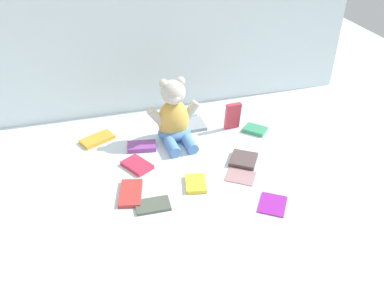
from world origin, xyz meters
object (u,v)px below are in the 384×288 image
Objects in this scene: book_case_6 at (273,204)px; book_case_8 at (183,116)px; book_case_7 at (137,165)px; book_case_3 at (97,139)px; book_case_10 at (153,205)px; book_case_1 at (196,183)px; book_case_9 at (142,146)px; book_case_12 at (243,160)px; book_case_0 at (255,130)px; book_case_2 at (195,124)px; book_case_11 at (233,116)px; book_case_4 at (241,176)px; book_case_5 at (131,193)px; teddy_bear at (174,118)px.

book_case_8 is (-0.14, 0.64, 0.00)m from book_case_6.
book_case_6 is 0.95× the size of book_case_7.
book_case_3 is 0.47m from book_case_10.
book_case_1 is 0.32m from book_case_9.
book_case_9 is at bearing 162.45° from book_case_6.
book_case_1 is 0.98× the size of book_case_12.
book_case_0 is 0.87× the size of book_case_6.
book_case_2 is 1.01× the size of book_case_6.
book_case_7 is 0.97× the size of book_case_9.
book_case_11 is at bearing -122.01° from book_case_3.
book_case_0 reaches higher than book_case_4.
book_case_12 reaches higher than book_case_1.
book_case_6 is 0.25m from book_case_12.
book_case_0 reaches higher than book_case_8.
book_case_2 reaches higher than book_case_1.
book_case_1 is 0.94× the size of book_case_6.
book_case_12 is at bearing 124.20° from book_case_6.
book_case_2 is at bearing 85.19° from book_case_1.
book_case_0 is at bearing 1.68° from book_case_4.
book_case_6 is 0.52m from book_case_7.
book_case_11 is at bearing -133.76° from book_case_5.
book_case_8 is (-0.27, 0.20, -0.00)m from book_case_0.
book_case_0 is 0.84× the size of book_case_8.
book_case_5 is 0.45m from book_case_12.
book_case_9 is (-0.49, 0.00, 0.00)m from book_case_0.
book_case_7 is at bearing 99.41° from book_case_4.
book_case_9 reaches higher than book_case_2.
book_case_12 reaches higher than book_case_8.
book_case_2 is 0.98× the size of book_case_8.
book_case_5 is at bearing -8.40° from book_case_9.
book_case_11 reaches higher than book_case_5.
book_case_11 is at bearing 155.85° from book_case_2.
book_case_7 reaches higher than book_case_4.
book_case_6 is at bearing -102.91° from book_case_10.
book_case_9 is at bearing -71.28° from book_case_8.
book_case_5 is 1.13× the size of book_case_11.
teddy_bear is at bearing 148.02° from book_case_6.
book_case_11 is (0.26, 0.33, 0.05)m from book_case_1.
book_case_6 is at bearing 48.04° from book_case_9.
book_case_9 is 0.41m from book_case_12.
book_case_1 is 0.24m from book_case_7.
book_case_0 reaches higher than book_case_3.
book_case_1 is 0.23m from book_case_5.
book_case_2 is 1.04× the size of book_case_12.
book_case_5 is 0.58m from book_case_11.
book_case_6 is at bearing -97.27° from book_case_11.
book_case_8 is (0.31, 0.46, -0.00)m from book_case_5.
book_case_9 is (0.04, 0.12, 0.00)m from book_case_7.
book_case_11 is at bearing 119.01° from book_case_6.
book_case_11 is at bearing -10.44° from book_case_7.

